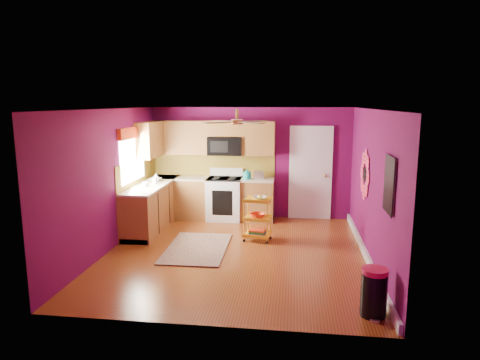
# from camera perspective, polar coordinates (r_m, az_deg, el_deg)

# --- Properties ---
(ground) EXTENTS (5.00, 5.00, 0.00)m
(ground) POSITION_cam_1_polar(r_m,az_deg,el_deg) (7.62, -0.56, -9.71)
(ground) COLOR #682D10
(ground) RESTS_ON ground
(room_envelope) EXTENTS (4.54, 5.04, 2.52)m
(room_envelope) POSITION_cam_1_polar(r_m,az_deg,el_deg) (7.22, -0.37, 2.54)
(room_envelope) COLOR #620B48
(room_envelope) RESTS_ON ground
(lower_cabinets) EXTENTS (2.81, 2.31, 0.94)m
(lower_cabinets) POSITION_cam_1_polar(r_m,az_deg,el_deg) (9.46, -7.18, -3.05)
(lower_cabinets) COLOR brown
(lower_cabinets) RESTS_ON ground
(electric_range) EXTENTS (0.76, 0.66, 1.13)m
(electric_range) POSITION_cam_1_polar(r_m,az_deg,el_deg) (9.62, -2.06, -2.44)
(electric_range) COLOR white
(electric_range) RESTS_ON ground
(upper_cabinetry) EXTENTS (2.80, 2.30, 1.26)m
(upper_cabinetry) POSITION_cam_1_polar(r_m,az_deg,el_deg) (9.56, -6.23, 5.41)
(upper_cabinetry) COLOR brown
(upper_cabinetry) RESTS_ON ground
(left_window) EXTENTS (0.08, 1.35, 1.08)m
(left_window) POSITION_cam_1_polar(r_m,az_deg,el_deg) (8.78, -14.15, 4.32)
(left_window) COLOR white
(left_window) RESTS_ON ground
(panel_door) EXTENTS (0.95, 0.11, 2.15)m
(panel_door) POSITION_cam_1_polar(r_m,az_deg,el_deg) (9.69, 9.37, 0.79)
(panel_door) COLOR white
(panel_door) RESTS_ON ground
(right_wall_art) EXTENTS (0.04, 2.74, 1.04)m
(right_wall_art) POSITION_cam_1_polar(r_m,az_deg,el_deg) (6.96, 17.51, 0.20)
(right_wall_art) COLOR black
(right_wall_art) RESTS_ON ground
(ceiling_fan) EXTENTS (1.01, 1.01, 0.26)m
(ceiling_fan) POSITION_cam_1_polar(r_m,az_deg,el_deg) (7.36, -0.37, 7.84)
(ceiling_fan) COLOR #BF8C3F
(ceiling_fan) RESTS_ON ground
(shag_rug) EXTENTS (1.10, 1.75, 0.02)m
(shag_rug) POSITION_cam_1_polar(r_m,az_deg,el_deg) (7.86, -5.75, -9.02)
(shag_rug) COLOR black
(shag_rug) RESTS_ON ground
(rolling_cart) EXTENTS (0.55, 0.43, 0.90)m
(rolling_cart) POSITION_cam_1_polar(r_m,az_deg,el_deg) (8.15, 2.39, -4.97)
(rolling_cart) COLOR yellow
(rolling_cart) RESTS_ON ground
(trash_can) EXTENTS (0.41, 0.41, 0.61)m
(trash_can) POSITION_cam_1_polar(r_m,az_deg,el_deg) (5.69, 17.41, -14.09)
(trash_can) COLOR black
(trash_can) RESTS_ON ground
(teal_kettle) EXTENTS (0.18, 0.18, 0.21)m
(teal_kettle) POSITION_cam_1_polar(r_m,az_deg,el_deg) (9.40, 0.94, 0.62)
(teal_kettle) COLOR teal
(teal_kettle) RESTS_ON lower_cabinets
(toaster) EXTENTS (0.22, 0.15, 0.18)m
(toaster) POSITION_cam_1_polar(r_m,az_deg,el_deg) (9.43, 2.53, 0.68)
(toaster) COLOR beige
(toaster) RESTS_ON lower_cabinets
(soap_bottle_a) EXTENTS (0.08, 0.08, 0.18)m
(soap_bottle_a) POSITION_cam_1_polar(r_m,az_deg,el_deg) (9.03, -11.31, 0.04)
(soap_bottle_a) COLOR #EA3F72
(soap_bottle_a) RESTS_ON lower_cabinets
(soap_bottle_b) EXTENTS (0.13, 0.13, 0.17)m
(soap_bottle_b) POSITION_cam_1_polar(r_m,az_deg,el_deg) (9.33, -11.11, 0.35)
(soap_bottle_b) COLOR white
(soap_bottle_b) RESTS_ON lower_cabinets
(counter_dish) EXTENTS (0.26, 0.26, 0.06)m
(counter_dish) POSITION_cam_1_polar(r_m,az_deg,el_deg) (9.34, -11.23, 0.04)
(counter_dish) COLOR white
(counter_dish) RESTS_ON lower_cabinets
(counter_cup) EXTENTS (0.12, 0.12, 0.09)m
(counter_cup) POSITION_cam_1_polar(r_m,az_deg,el_deg) (8.80, -12.49, -0.54)
(counter_cup) COLOR white
(counter_cup) RESTS_ON lower_cabinets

